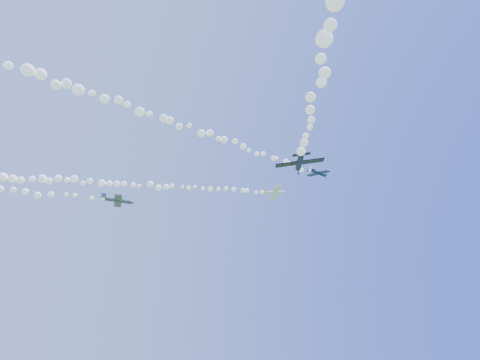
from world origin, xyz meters
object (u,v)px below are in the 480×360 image
plane_navy (318,173)px  plane_grey (118,200)px  plane_black (300,162)px  plane_white (275,192)px

plane_navy → plane_grey: 46.50m
plane_grey → plane_black: size_ratio=1.04×
plane_white → plane_navy: (2.21, -15.24, 0.33)m
plane_white → plane_grey: (-39.56, 3.53, -7.74)m
plane_white → plane_navy: size_ratio=1.02×
plane_navy → plane_black: 31.20m
plane_navy → plane_grey: bearing=146.3°
plane_white → plane_grey: plane_white is taller
plane_navy → plane_grey: plane_navy is taller
plane_navy → plane_black: (-21.26, -20.56, -9.97)m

